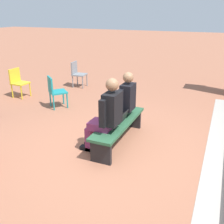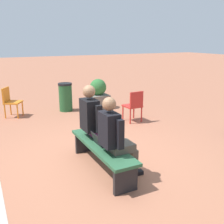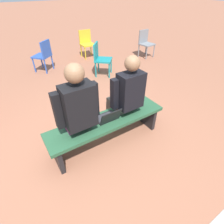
# 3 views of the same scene
# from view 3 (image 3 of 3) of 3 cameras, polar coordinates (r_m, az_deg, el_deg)

# --- Properties ---
(ground_plane) EXTENTS (60.00, 60.00, 0.00)m
(ground_plane) POSITION_cam_3_polar(r_m,az_deg,el_deg) (2.72, -6.78, -12.42)
(ground_plane) COLOR #9E6047
(bench) EXTENTS (1.80, 0.44, 0.45)m
(bench) POSITION_cam_3_polar(r_m,az_deg,el_deg) (2.59, -1.47, -4.08)
(bench) COLOR #285638
(bench) RESTS_ON ground
(person_student) EXTENTS (0.53, 0.67, 1.33)m
(person_student) POSITION_cam_3_polar(r_m,az_deg,el_deg) (2.60, 4.43, 5.57)
(person_student) COLOR #4C473D
(person_student) RESTS_ON ground
(person_adult) EXTENTS (0.57, 0.72, 1.39)m
(person_adult) POSITION_cam_3_polar(r_m,az_deg,el_deg) (2.27, -11.55, 0.59)
(person_adult) COLOR #7F2D5B
(person_adult) RESTS_ON ground
(laptop) EXTENTS (0.32, 0.29, 0.21)m
(laptop) POSITION_cam_3_polar(r_m,az_deg,el_deg) (2.49, -1.34, -1.67)
(laptop) COLOR black
(laptop) RESTS_ON bench
(plastic_chair_far_left) EXTENTS (0.59, 0.59, 0.84)m
(plastic_chair_far_left) POSITION_cam_3_polar(r_m,az_deg,el_deg) (5.38, -21.43, 17.19)
(plastic_chair_far_left) COLOR #2D56B7
(plastic_chair_far_left) RESTS_ON ground
(plastic_chair_mid_courtyard) EXTENTS (0.46, 0.46, 0.84)m
(plastic_chair_mid_courtyard) POSITION_cam_3_polar(r_m,az_deg,el_deg) (6.35, 10.87, 21.57)
(plastic_chair_mid_courtyard) COLOR gray
(plastic_chair_mid_courtyard) RESTS_ON ground
(plastic_chair_near_bench_left) EXTENTS (0.44, 0.44, 0.84)m
(plastic_chair_near_bench_left) POSITION_cam_3_polar(r_m,az_deg,el_deg) (6.28, -8.29, 21.67)
(plastic_chair_near_bench_left) COLOR gold
(plastic_chair_near_bench_left) RESTS_ON ground
(plastic_chair_far_right) EXTENTS (0.59, 0.59, 0.84)m
(plastic_chair_far_right) POSITION_cam_3_polar(r_m,az_deg,el_deg) (4.80, -3.82, 17.35)
(plastic_chair_far_right) COLOR teal
(plastic_chair_far_right) RESTS_ON ground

